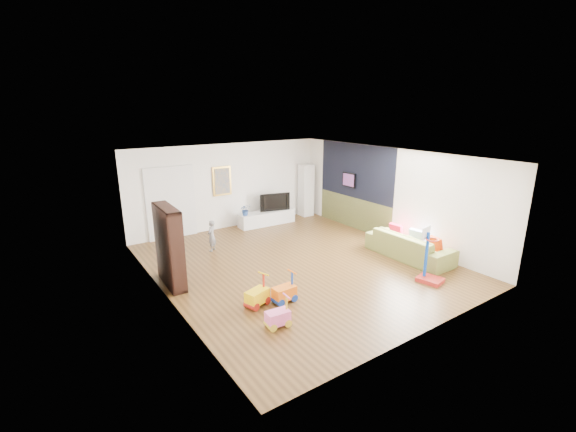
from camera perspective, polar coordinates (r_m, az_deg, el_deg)
floor at (r=9.75m, az=1.34°, el=-7.05°), size 6.50×7.50×0.00m
ceiling at (r=9.04m, az=1.45°, el=8.90°), size 6.50×7.50×0.00m
wall_back at (r=12.46m, az=-8.75°, el=4.39°), size 6.50×0.00×2.70m
wall_front at (r=6.79m, az=20.31°, el=-6.36°), size 6.50×0.00×2.70m
wall_left at (r=7.94m, az=-18.05°, el=-2.92°), size 0.00×7.50×2.70m
wall_right at (r=11.46m, az=14.73°, el=3.03°), size 0.00×7.50×2.70m
navy_accent at (r=12.30m, az=9.93°, el=6.55°), size 0.01×3.20×1.70m
olive_wainscot at (r=12.58m, az=9.64°, el=0.48°), size 0.01×3.20×1.00m
doorway at (r=11.82m, az=-16.91°, el=1.75°), size 1.45×0.06×2.10m
painting_back at (r=12.28m, az=-9.76°, el=5.13°), size 0.62×0.06×0.92m
artwork_right at (r=12.44m, az=9.01°, el=5.30°), size 0.04×0.56×0.46m
media_console at (r=12.83m, az=-3.17°, el=-0.29°), size 1.95×0.55×0.45m
tall_cabinet at (r=13.76m, az=2.67°, el=3.83°), size 0.45×0.45×1.84m
bookshelf at (r=8.74m, az=-17.18°, el=-4.34°), size 0.36×1.22×1.77m
sofa at (r=10.48m, az=17.50°, el=-4.19°), size 0.90×2.29×0.67m
basketball_hoop at (r=9.13m, az=20.65°, el=-5.48°), size 0.54×0.61×1.27m
ride_on_yellow at (r=7.72m, az=-4.62°, el=-11.05°), size 0.54×0.42×0.63m
ride_on_orange at (r=7.84m, az=-0.57°, el=-10.60°), size 0.48×0.31×0.62m
ride_on_pink at (r=7.05m, az=-1.53°, el=-14.07°), size 0.44×0.29×0.57m
child at (r=10.64m, az=-11.25°, el=-2.89°), size 0.37×0.36×0.86m
tv at (r=12.86m, az=-2.09°, el=2.17°), size 1.03×0.37×0.59m
vase_plant at (r=12.33m, az=-6.33°, el=0.95°), size 0.38×0.34×0.37m
pillow_left at (r=10.21m, az=21.06°, el=-3.92°), size 0.17×0.37×0.36m
pillow_center at (r=10.60m, az=18.60°, el=-2.96°), size 0.15×0.42×0.41m
pillow_right at (r=10.97m, az=15.73°, el=-2.08°), size 0.12×0.38×0.38m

